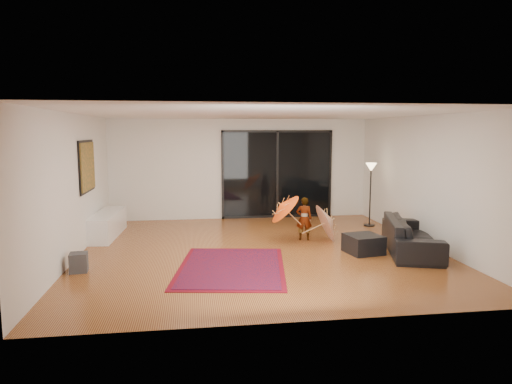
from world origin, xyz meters
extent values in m
plane|color=#A7662D|center=(0.00, 0.00, 0.00)|extent=(7.00, 7.00, 0.00)
plane|color=white|center=(0.00, 0.00, 2.70)|extent=(7.00, 7.00, 0.00)
plane|color=silver|center=(0.00, 3.50, 1.35)|extent=(7.00, 0.00, 7.00)
plane|color=silver|center=(0.00, -3.50, 1.35)|extent=(7.00, 0.00, 7.00)
plane|color=silver|center=(-3.50, 0.00, 1.35)|extent=(0.00, 7.00, 7.00)
plane|color=silver|center=(3.50, 0.00, 1.35)|extent=(0.00, 7.00, 7.00)
cube|color=black|center=(1.00, 3.47, 1.20)|extent=(3.00, 0.04, 2.40)
cube|color=black|center=(1.00, 3.45, 2.37)|extent=(3.06, 0.06, 0.06)
cube|color=black|center=(1.00, 3.45, 0.03)|extent=(3.06, 0.06, 0.06)
cube|color=black|center=(1.00, 3.45, 1.20)|extent=(0.06, 0.06, 2.40)
cube|color=black|center=(-3.48, 1.00, 1.65)|extent=(0.02, 1.28, 1.08)
cube|color=#1A4128|center=(-3.46, 1.00, 1.65)|extent=(0.03, 1.18, 0.98)
cube|color=white|center=(-3.25, 1.74, 0.27)|extent=(0.59, 1.95, 0.54)
cube|color=#424244|center=(-3.25, -0.97, 0.16)|extent=(0.32, 0.32, 0.33)
cube|color=#5F0815|center=(-0.66, -1.09, 0.01)|extent=(2.19, 2.79, 0.01)
cube|color=maroon|center=(-0.66, -1.09, 0.01)|extent=(2.01, 2.60, 0.02)
imported|color=black|center=(2.95, -0.52, 0.33)|extent=(1.52, 2.42, 0.66)
cube|color=black|center=(1.98, -0.49, 0.18)|extent=(0.74, 0.74, 0.36)
cylinder|color=black|center=(3.10, 2.00, 0.01)|extent=(0.27, 0.27, 0.03)
cylinder|color=black|center=(3.10, 2.00, 0.73)|extent=(0.04, 0.04, 1.46)
cone|color=#FFD899|center=(3.10, 2.00, 1.48)|extent=(0.27, 0.27, 0.21)
imported|color=#999999|center=(1.09, 0.75, 0.47)|extent=(0.38, 0.29, 0.95)
cone|color=#E5460C|center=(0.54, 0.70, 0.73)|extent=(0.67, 0.78, 0.68)
cylinder|color=tan|center=(0.54, 0.70, 0.40)|extent=(0.37, 0.02, 0.37)
cylinder|color=tan|center=(0.54, 0.70, 0.84)|extent=(0.05, 0.02, 0.05)
cone|color=white|center=(1.69, 0.60, 0.51)|extent=(0.51, 0.85, 0.86)
cylinder|color=tan|center=(1.69, 0.60, 0.13)|extent=(0.52, 0.02, 0.24)
cylinder|color=tan|center=(1.69, 0.60, 0.62)|extent=(0.06, 0.02, 0.04)
camera|label=1|loc=(-1.33, -8.80, 2.36)|focal=32.00mm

